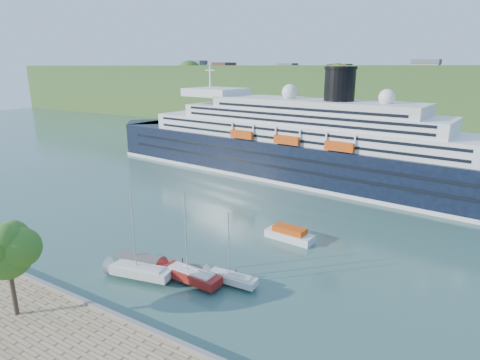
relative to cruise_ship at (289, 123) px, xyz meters
name	(u,v)px	position (x,y,z in m)	size (l,w,h in m)	color
ground	(98,315)	(6.05, -57.80, -11.89)	(400.00, 400.00, 0.00)	#32594F
far_hillside	(396,97)	(6.05, 87.20, 0.11)	(400.00, 50.00, 24.00)	#2C4F1F
quay_coping	(96,306)	(6.05, -58.00, -10.74)	(220.00, 0.50, 0.30)	slate
cruise_ship	(289,123)	(0.00, 0.00, 0.00)	(105.88, 15.42, 23.78)	black
promenade_tree	(9,266)	(0.55, -62.59, -5.80)	(6.14, 6.14, 10.17)	#255717
floating_pontoon	(170,264)	(5.34, -46.17, -11.71)	(15.91, 1.94, 0.35)	#68645C
sailboat_white_near	(138,238)	(4.78, -50.56, -6.70)	(8.03, 2.23, 10.37)	silver
sailboat_red	(190,242)	(10.33, -48.34, -6.71)	(8.01, 2.23, 10.35)	maroon
sailboat_white_far	(232,252)	(14.43, -46.20, -7.77)	(6.37, 1.77, 8.23)	silver
tender_launch	(289,233)	(14.81, -31.62, -10.92)	(7.02, 2.40, 1.94)	#CF450C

